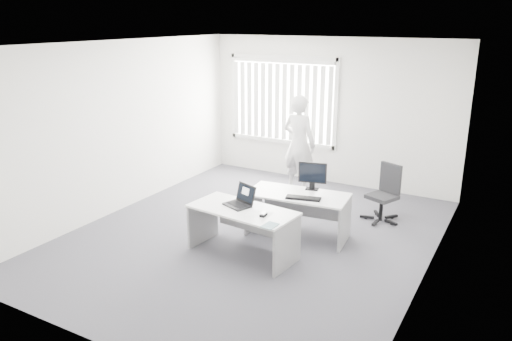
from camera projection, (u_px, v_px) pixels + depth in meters
The scene contains 18 objects.
ground at pixel (252, 236), 7.48m from camera, with size 6.00×6.00×0.00m, color #595860.
wall_back at pixel (330, 112), 9.57m from camera, with size 5.00×0.02×2.80m, color silver.
wall_front at pixel (90, 215), 4.57m from camera, with size 5.00×0.02×2.80m, color silver.
wall_left at pixel (121, 127), 8.24m from camera, with size 0.02×6.00×2.80m, color silver.
wall_right at pixel (435, 171), 5.90m from camera, with size 0.02×6.00×2.80m, color silver.
ceiling at pixel (252, 44), 6.66m from camera, with size 5.00×6.00×0.02m, color silver.
window at pixel (282, 100), 9.96m from camera, with size 2.32×0.06×1.76m, color silver.
blinds at pixel (281, 102), 9.92m from camera, with size 2.20×0.10×1.50m, color silver, non-canonical shape.
desk_near at pixel (243, 222), 6.76m from camera, with size 1.53×0.84×0.67m.
desk_far at pixel (298, 206), 7.34m from camera, with size 1.53×0.83×0.67m.
office_chair at pixel (383, 203), 7.99m from camera, with size 0.69×0.69×0.92m.
person at pixel (299, 144), 9.15m from camera, with size 0.67×0.44×1.82m, color silver.
laptop at pixel (237, 196), 6.77m from camera, with size 0.36×0.32×0.28m, color black, non-canonical shape.
paper_sheet at pixel (259, 214), 6.53m from camera, with size 0.32×0.23×0.00m, color white.
mouse at pixel (263, 214), 6.45m from camera, with size 0.07×0.11×0.05m, color silver, non-canonical shape.
booklet at pixel (270, 225), 6.16m from camera, with size 0.15×0.22×0.01m, color silver.
keyboard at pixel (303, 198), 7.08m from camera, with size 0.50×0.17×0.02m, color black.
monitor at pixel (312, 176), 7.41m from camera, with size 0.42×0.13×0.42m, color black, non-canonical shape.
Camera 1 is at (3.41, -5.95, 3.14)m, focal length 35.00 mm.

